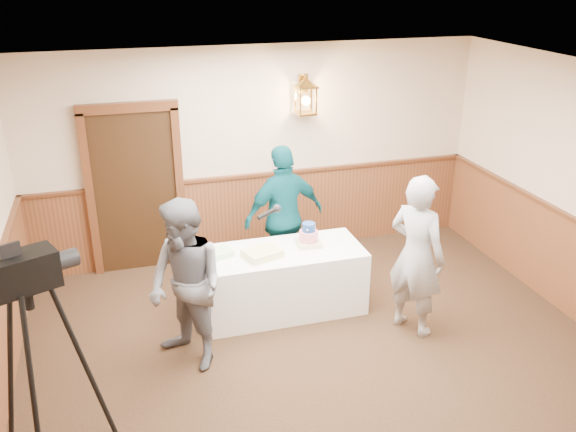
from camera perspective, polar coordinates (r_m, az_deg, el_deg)
name	(u,v)px	position (r m, az deg, el deg)	size (l,w,h in m)	color
ground	(354,414)	(5.76, 6.16, -17.93)	(7.00, 7.00, 0.00)	black
room_shell	(335,240)	(5.26, 4.45, -2.26)	(6.02, 7.02, 2.81)	beige
display_table	(283,280)	(6.99, -0.47, -6.01)	(1.80, 0.80, 0.75)	white
tiered_cake	(309,236)	(6.91, 1.94, -1.92)	(0.28, 0.28, 0.27)	beige
sheet_cake_yellow	(262,253)	(6.67, -2.41, -3.51)	(0.38, 0.29, 0.08)	#FFEB98
sheet_cake_green	(218,253)	(6.72, -6.56, -3.48)	(0.29, 0.23, 0.07)	#AFEAA5
interviewer	(186,286)	(5.95, -9.49, -6.49)	(1.57, 1.06, 1.73)	slate
baker	(416,256)	(6.53, 11.93, -3.66)	(0.65, 0.43, 1.78)	#A0A1A6
assistant_p	(284,216)	(7.38, -0.37, 0.00)	(1.04, 0.43, 1.77)	#0A4953
tv_camera_rig	(43,376)	(5.11, -21.92, -13.73)	(0.72, 0.68, 1.87)	black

